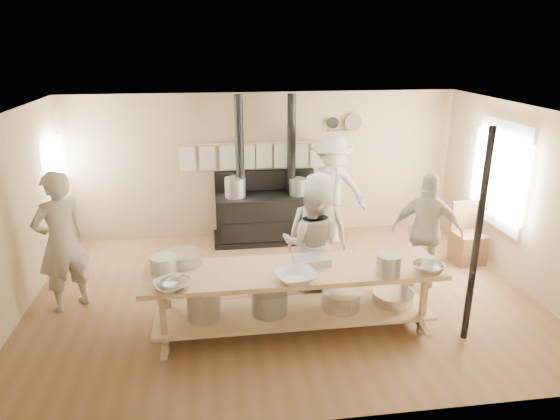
{
  "coord_description": "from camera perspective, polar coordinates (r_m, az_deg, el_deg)",
  "views": [
    {
      "loc": [
        -0.91,
        -6.28,
        3.48
      ],
      "look_at": [
        -0.02,
        0.2,
        1.22
      ],
      "focal_mm": 32.0,
      "sensor_mm": 36.0,
      "label": 1
    }
  ],
  "objects": [
    {
      "name": "prep_table",
      "position": [
        6.21,
        1.5,
        -9.46
      ],
      "size": [
        3.6,
        0.9,
        0.85
      ],
      "color": "tan",
      "rests_on": "ground"
    },
    {
      "name": "room_shell",
      "position": [
        6.61,
        0.4,
        2.72
      ],
      "size": [
        7.0,
        7.0,
        7.0
      ],
      "color": "tan",
      "rests_on": "ground"
    },
    {
      "name": "left_opening",
      "position": [
        8.86,
        -24.39,
        5.08
      ],
      "size": [
        0.0,
        0.9,
        0.9
      ],
      "color": "white",
      "rests_on": "ground"
    },
    {
      "name": "bowl_white_a",
      "position": [
        5.69,
        -12.29,
        -8.42
      ],
      "size": [
        0.51,
        0.51,
        0.09
      ],
      "primitive_type": "imported",
      "rotation": [
        0.0,
        0.0,
        0.4
      ],
      "color": "white",
      "rests_on": "prep_table"
    },
    {
      "name": "bowl_white_b",
      "position": [
        5.73,
        1.8,
        -7.64
      ],
      "size": [
        0.57,
        0.57,
        0.12
      ],
      "primitive_type": "imported",
      "rotation": [
        0.0,
        0.0,
        1.81
      ],
      "color": "white",
      "rests_on": "prep_table"
    },
    {
      "name": "cook_left",
      "position": [
        6.86,
        3.56,
        -3.8
      ],
      "size": [
        0.92,
        0.78,
        1.64
      ],
      "primitive_type": "imported",
      "rotation": [
        0.0,
        0.0,
        2.92
      ],
      "color": "#BCB9A7",
      "rests_on": "ground"
    },
    {
      "name": "roasting_pan",
      "position": [
        6.16,
        3.67,
        -5.79
      ],
      "size": [
        0.45,
        0.32,
        0.09
      ],
      "primitive_type": "cube",
      "rotation": [
        0.0,
        0.0,
        0.1
      ],
      "color": "#B2B2B7",
      "rests_on": "prep_table"
    },
    {
      "name": "bowl_steel_a",
      "position": [
        5.69,
        -11.9,
        -8.35
      ],
      "size": [
        0.48,
        0.48,
        0.11
      ],
      "primitive_type": "imported",
      "rotation": [
        0.0,
        0.0,
        0.78
      ],
      "color": "silver",
      "rests_on": "prep_table"
    },
    {
      "name": "window_right",
      "position": [
        8.39,
        23.96,
        3.73
      ],
      "size": [
        0.09,
        1.5,
        1.65
      ],
      "color": "beige",
      "rests_on": "ground"
    },
    {
      "name": "chair",
      "position": [
        8.71,
        20.63,
        -3.73
      ],
      "size": [
        0.5,
        0.5,
        0.98
      ],
      "rotation": [
        0.0,
        0.0,
        0.08
      ],
      "color": "brown",
      "rests_on": "ground"
    },
    {
      "name": "pitcher",
      "position": [
        6.16,
        16.6,
        -6.04
      ],
      "size": [
        0.17,
        0.17,
        0.21
      ],
      "primitive_type": "cylinder",
      "rotation": [
        0.0,
        0.0,
        -0.34
      ],
      "color": "white",
      "rests_on": "prep_table"
    },
    {
      "name": "towel_rail",
      "position": [
        8.94,
        -1.81,
        6.54
      ],
      "size": [
        3.0,
        0.04,
        0.47
      ],
      "color": "tan",
      "rests_on": "ground"
    },
    {
      "name": "cook_far_left",
      "position": [
        7.14,
        -23.74,
        -3.35
      ],
      "size": [
        0.83,
        0.8,
        1.92
      ],
      "primitive_type": "imported",
      "rotation": [
        0.0,
        0.0,
        3.84
      ],
      "color": "#BCB9A7",
      "rests_on": "ground"
    },
    {
      "name": "stove",
      "position": [
        8.95,
        -1.59,
        -0.28
      ],
      "size": [
        1.9,
        0.75,
        2.6
      ],
      "color": "black",
      "rests_on": "ground"
    },
    {
      "name": "cook_center",
      "position": [
        7.12,
        4.34,
        -2.56
      ],
      "size": [
        0.92,
        0.66,
        1.73
      ],
      "primitive_type": "imported",
      "rotation": [
        0.0,
        0.0,
        3.0
      ],
      "color": "#BCB9A7",
      "rests_on": "ground"
    },
    {
      "name": "cook_by_window",
      "position": [
        8.76,
        5.84,
        2.31
      ],
      "size": [
        1.34,
        0.89,
        1.95
      ],
      "primitive_type": "imported",
      "rotation": [
        0.0,
        0.0,
        -0.14
      ],
      "color": "#BCB9A7",
      "rests_on": "ground"
    },
    {
      "name": "cook_right",
      "position": [
        7.48,
        16.45,
        -2.36
      ],
      "size": [
        1.08,
        0.8,
        1.7
      ],
      "primitive_type": "imported",
      "rotation": [
        0.0,
        0.0,
        2.7
      ],
      "color": "#BCB9A7",
      "rests_on": "ground"
    },
    {
      "name": "mixing_bowl_large",
      "position": [
        6.27,
        -11.02,
        -5.39
      ],
      "size": [
        0.59,
        0.59,
        0.15
      ],
      "primitive_type": "cylinder",
      "rotation": [
        0.0,
        0.0,
        0.28
      ],
      "color": "silver",
      "rests_on": "prep_table"
    },
    {
      "name": "ground",
      "position": [
        7.24,
        0.37,
        -9.71
      ],
      "size": [
        7.0,
        7.0,
        0.0
      ],
      "primitive_type": "plane",
      "color": "brown",
      "rests_on": "ground"
    },
    {
      "name": "support_post",
      "position": [
        6.15,
        21.61,
        -3.14
      ],
      "size": [
        0.08,
        0.08,
        2.6
      ],
      "primitive_type": "cylinder",
      "color": "black",
      "rests_on": "ground"
    },
    {
      "name": "bucket_galv",
      "position": [
        5.97,
        12.29,
        -6.19
      ],
      "size": [
        0.36,
        0.36,
        0.26
      ],
      "primitive_type": "cylinder",
      "rotation": [
        0.0,
        0.0,
        -0.31
      ],
      "color": "gray",
      "rests_on": "prep_table"
    },
    {
      "name": "deep_bowl_enamel",
      "position": [
        6.11,
        -13.19,
        -6.02
      ],
      "size": [
        0.39,
        0.39,
        0.19
      ],
      "primitive_type": "cylinder",
      "rotation": [
        0.0,
        0.0,
        0.28
      ],
      "color": "white",
      "rests_on": "prep_table"
    },
    {
      "name": "bowl_steel_b",
      "position": [
        6.18,
        16.56,
        -6.42
      ],
      "size": [
        0.42,
        0.42,
        0.12
      ],
      "primitive_type": "imported",
      "rotation": [
        0.0,
        0.0,
        3.28
      ],
      "color": "silver",
      "rests_on": "prep_table"
    },
    {
      "name": "back_wall_shelf",
      "position": [
        9.15,
        7.42,
        9.59
      ],
      "size": [
        0.63,
        0.14,
        0.32
      ],
      "color": "tan",
      "rests_on": "ground"
    }
  ]
}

